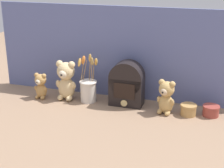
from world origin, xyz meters
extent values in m
plane|color=#8E7056|center=(0.00, 0.00, 0.00)|extent=(4.00, 4.00, 0.00)
cube|color=slate|center=(0.00, 0.17, 0.29)|extent=(1.65, 0.02, 0.59)
ellipsoid|color=#DBBC84|center=(-0.31, 0.02, 0.07)|extent=(0.11, 0.09, 0.15)
sphere|color=#DBBC84|center=(-0.31, 0.02, 0.19)|extent=(0.11, 0.11, 0.11)
sphere|color=beige|center=(-0.31, -0.02, 0.18)|extent=(0.05, 0.05, 0.05)
sphere|color=black|center=(-0.31, -0.04, 0.18)|extent=(0.02, 0.02, 0.02)
sphere|color=#DBBC84|center=(-0.27, 0.02, 0.23)|extent=(0.05, 0.05, 0.05)
sphere|color=#DBBC84|center=(-0.35, 0.02, 0.23)|extent=(0.05, 0.05, 0.05)
ellipsoid|color=#DBBC84|center=(-0.26, 0.02, 0.10)|extent=(0.03, 0.05, 0.07)
ellipsoid|color=#DBBC84|center=(-0.36, 0.01, 0.10)|extent=(0.03, 0.05, 0.07)
ellipsoid|color=#DBBC84|center=(-0.28, -0.01, 0.02)|extent=(0.04, 0.06, 0.04)
ellipsoid|color=#DBBC84|center=(-0.34, -0.01, 0.02)|extent=(0.04, 0.06, 0.04)
ellipsoid|color=tan|center=(0.34, -0.01, 0.06)|extent=(0.10, 0.09, 0.12)
sphere|color=tan|center=(0.34, -0.01, 0.15)|extent=(0.09, 0.09, 0.09)
sphere|color=#D1B289|center=(0.33, -0.04, 0.15)|extent=(0.04, 0.04, 0.04)
sphere|color=black|center=(0.32, -0.06, 0.15)|extent=(0.01, 0.01, 0.01)
sphere|color=tan|center=(0.37, -0.02, 0.19)|extent=(0.04, 0.04, 0.04)
sphere|color=tan|center=(0.31, 0.00, 0.19)|extent=(0.04, 0.04, 0.04)
ellipsoid|color=tan|center=(0.38, -0.03, 0.08)|extent=(0.04, 0.05, 0.05)
ellipsoid|color=tan|center=(0.30, -0.01, 0.08)|extent=(0.04, 0.05, 0.05)
ellipsoid|color=tan|center=(0.35, -0.04, 0.01)|extent=(0.04, 0.05, 0.03)
ellipsoid|color=tan|center=(0.31, -0.03, 0.01)|extent=(0.04, 0.05, 0.03)
ellipsoid|color=tan|center=(-0.47, -0.01, 0.05)|extent=(0.07, 0.06, 0.10)
sphere|color=tan|center=(-0.47, -0.01, 0.13)|extent=(0.08, 0.08, 0.08)
sphere|color=beige|center=(-0.47, -0.04, 0.12)|extent=(0.04, 0.04, 0.04)
sphere|color=black|center=(-0.47, -0.06, 0.12)|extent=(0.01, 0.01, 0.01)
sphere|color=tan|center=(-0.44, -0.01, 0.15)|extent=(0.03, 0.03, 0.03)
sphere|color=tan|center=(-0.50, -0.01, 0.15)|extent=(0.03, 0.03, 0.03)
ellipsoid|color=tan|center=(-0.44, -0.02, 0.07)|extent=(0.02, 0.03, 0.04)
ellipsoid|color=tan|center=(-0.51, -0.02, 0.07)|extent=(0.02, 0.03, 0.04)
ellipsoid|color=tan|center=(-0.45, -0.03, 0.01)|extent=(0.03, 0.04, 0.02)
ellipsoid|color=tan|center=(-0.49, -0.03, 0.01)|extent=(0.03, 0.04, 0.02)
cylinder|color=silver|center=(-0.16, 0.03, 0.07)|extent=(0.10, 0.10, 0.14)
torus|color=silver|center=(-0.16, 0.03, 0.13)|extent=(0.11, 0.11, 0.01)
cylinder|color=#9E7542|center=(-0.16, 0.05, 0.21)|extent=(0.02, 0.01, 0.14)
ellipsoid|color=gold|center=(-0.15, 0.06, 0.28)|extent=(0.02, 0.02, 0.05)
cylinder|color=#9E7542|center=(-0.20, 0.03, 0.19)|extent=(0.01, 0.04, 0.11)
ellipsoid|color=gold|center=(-0.22, 0.04, 0.25)|extent=(0.02, 0.04, 0.06)
cylinder|color=#9E7542|center=(-0.13, 0.02, 0.20)|extent=(0.01, 0.02, 0.13)
ellipsoid|color=tan|center=(-0.13, 0.02, 0.27)|extent=(0.02, 0.02, 0.05)
cylinder|color=#9E7542|center=(-0.13, 0.04, 0.20)|extent=(0.02, 0.03, 0.12)
ellipsoid|color=gold|center=(-0.11, 0.05, 0.26)|extent=(0.03, 0.04, 0.05)
cylinder|color=#9E7542|center=(-0.19, 0.05, 0.20)|extent=(0.02, 0.03, 0.13)
ellipsoid|color=orange|center=(-0.20, 0.06, 0.26)|extent=(0.04, 0.04, 0.06)
cube|color=black|center=(0.09, 0.05, 0.09)|extent=(0.21, 0.11, 0.18)
cylinder|color=black|center=(0.09, 0.05, 0.18)|extent=(0.21, 0.11, 0.20)
cube|color=black|center=(0.09, -0.01, 0.11)|extent=(0.13, 0.01, 0.10)
cylinder|color=#D6BC7A|center=(0.09, -0.01, 0.03)|extent=(0.04, 0.01, 0.04)
cylinder|color=#993D33|center=(0.59, 0.03, 0.03)|extent=(0.09, 0.09, 0.05)
cylinder|color=#993D33|center=(0.59, 0.03, 0.06)|extent=(0.10, 0.10, 0.01)
cylinder|color=tan|center=(0.47, 0.00, 0.03)|extent=(0.09, 0.09, 0.05)
cylinder|color=tan|center=(0.47, 0.00, 0.06)|extent=(0.09, 0.09, 0.01)
camera|label=1|loc=(0.58, -1.86, 0.85)|focal=55.00mm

